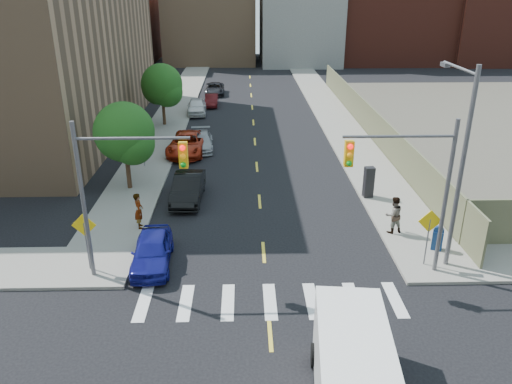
{
  "coord_description": "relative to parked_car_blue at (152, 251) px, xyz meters",
  "views": [
    {
      "loc": [
        -0.89,
        -12.84,
        11.91
      ],
      "look_at": [
        -0.3,
        10.69,
        2.0
      ],
      "focal_mm": 35.0,
      "sensor_mm": 36.0,
      "label": 1
    }
  ],
  "objects": [
    {
      "name": "warn_sign_nw",
      "position": [
        -2.71,
        -0.5,
        1.27
      ],
      "size": [
        1.06,
        0.06,
        2.83
      ],
      "color": "#59595E",
      "rests_on": "ground"
    },
    {
      "name": "ground",
      "position": [
        5.09,
        -7.0,
        -0.72
      ],
      "size": [
        160.0,
        160.0,
        0.0
      ],
      "primitive_type": "plane",
      "color": "black",
      "rests_on": "ground"
    },
    {
      "name": "bg_bldg_fareast",
      "position": [
        43.09,
        63.0,
        8.28
      ],
      "size": [
        14.0,
        16.0,
        18.0
      ],
      "primitive_type": "cube",
      "color": "#592319",
      "rests_on": "ground"
    },
    {
      "name": "signal_ne",
      "position": [
        11.08,
        -1.0,
        3.81
      ],
      "size": [
        4.59,
        0.3,
        7.0
      ],
      "color": "#59595E",
      "rests_on": "ground"
    },
    {
      "name": "warn_sign_midwest",
      "position": [
        -2.71,
        13.0,
        1.27
      ],
      "size": [
        1.06,
        0.06,
        2.83
      ],
      "color": "#59595E",
      "rests_on": "ground"
    },
    {
      "name": "parked_car_blue",
      "position": [
        0.0,
        0.0,
        0.0
      ],
      "size": [
        1.94,
        4.33,
        1.44
      ],
      "primitive_type": "imported",
      "rotation": [
        0.0,
        0.0,
        0.06
      ],
      "color": "navy",
      "rests_on": "ground"
    },
    {
      "name": "parked_car_grey",
      "position": [
        0.89,
        37.68,
        -0.08
      ],
      "size": [
        2.27,
        4.7,
        1.29
      ],
      "primitive_type": "imported",
      "rotation": [
        0.0,
        0.0,
        0.03
      ],
      "color": "black",
      "rests_on": "ground"
    },
    {
      "name": "parked_car_white",
      "position": [
        -0.38,
        28.33,
        0.03
      ],
      "size": [
        1.99,
        4.52,
        1.51
      ],
      "primitive_type": "imported",
      "rotation": [
        0.0,
        0.0,
        0.05
      ],
      "color": "silver",
      "rests_on": "ground"
    },
    {
      "name": "bg_bldg_midwest",
      "position": [
        -0.91,
        65.0,
        6.78
      ],
      "size": [
        14.0,
        16.0,
        15.0
      ],
      "primitive_type": "cube",
      "color": "#8C6B4C",
      "rests_on": "ground"
    },
    {
      "name": "streetlight_ne",
      "position": [
        13.29,
        -0.1,
        4.5
      ],
      "size": [
        0.25,
        3.7,
        9.0
      ],
      "color": "#59595E",
      "rests_on": "ground"
    },
    {
      "name": "parked_car_maroon",
      "position": [
        0.89,
        31.77,
        -0.11
      ],
      "size": [
        1.31,
        3.69,
        1.21
      ],
      "primitive_type": "imported",
      "rotation": [
        0.0,
        0.0,
        0.01
      ],
      "color": "#420D0F",
      "rests_on": "ground"
    },
    {
      "name": "mailbox",
      "position": [
        13.34,
        0.85,
        0.01
      ],
      "size": [
        0.6,
        0.54,
        1.21
      ],
      "rotation": [
        0.0,
        0.0,
        -0.4
      ],
      "color": "navy",
      "rests_on": "sidewalk_ne"
    },
    {
      "name": "sidewalk_nw",
      "position": [
        -2.66,
        34.5,
        -0.65
      ],
      "size": [
        3.5,
        73.0,
        0.15
      ],
      "primitive_type": "cube",
      "color": "gray",
      "rests_on": "ground"
    },
    {
      "name": "warn_sign_ne",
      "position": [
        12.29,
        -0.5,
        1.27
      ],
      "size": [
        1.06,
        0.06,
        2.83
      ],
      "color": "#59595E",
      "rests_on": "ground"
    },
    {
      "name": "bg_bldg_east",
      "position": [
        27.09,
        65.0,
        7.28
      ],
      "size": [
        18.0,
        18.0,
        16.0
      ],
      "primitive_type": "cube",
      "color": "#592319",
      "rests_on": "ground"
    },
    {
      "name": "fence_north",
      "position": [
        14.69,
        21.0,
        0.53
      ],
      "size": [
        0.12,
        44.0,
        2.5
      ],
      "primitive_type": "cube",
      "color": "#606244",
      "rests_on": "ground"
    },
    {
      "name": "pedestrian_east",
      "position": [
        11.7,
        2.65,
        0.4
      ],
      "size": [
        1.1,
        0.95,
        1.94
      ],
      "primitive_type": "imported",
      "rotation": [
        0.0,
        0.0,
        3.4
      ],
      "color": "gray",
      "rests_on": "sidewalk_ne"
    },
    {
      "name": "parked_car_red",
      "position": [
        -0.02,
        16.16,
        0.05
      ],
      "size": [
        2.98,
        5.75,
        1.55
      ],
      "primitive_type": "imported",
      "rotation": [
        0.0,
        0.0,
        -0.08
      ],
      "color": "#A22710",
      "rests_on": "ground"
    },
    {
      "name": "parked_car_black",
      "position": [
        0.89,
        7.32,
        0.05
      ],
      "size": [
        1.76,
        4.73,
        1.54
      ],
      "primitive_type": "imported",
      "rotation": [
        0.0,
        0.0,
        -0.03
      ],
      "color": "black",
      "rests_on": "ground"
    },
    {
      "name": "pedestrian_west",
      "position": [
        -1.23,
        3.52,
        0.38
      ],
      "size": [
        0.6,
        0.78,
        1.9
      ],
      "primitive_type": "imported",
      "rotation": [
        0.0,
        0.0,
        1.79
      ],
      "color": "gray",
      "rests_on": "sidewalk_nw"
    },
    {
      "name": "parked_car_silver",
      "position": [
        0.89,
        17.14,
        -0.08
      ],
      "size": [
        2.15,
        4.56,
        1.29
      ],
      "primitive_type": "imported",
      "rotation": [
        0.0,
        0.0,
        0.08
      ],
      "color": "#96999D",
      "rests_on": "ground"
    },
    {
      "name": "sidewalk_ne",
      "position": [
        12.84,
        34.5,
        -0.65
      ],
      "size": [
        3.5,
        73.0,
        0.15
      ],
      "primitive_type": "cube",
      "color": "gray",
      "rests_on": "ground"
    },
    {
      "name": "tree_west_near",
      "position": [
        -2.91,
        9.05,
        2.76
      ],
      "size": [
        3.66,
        3.64,
        5.52
      ],
      "color": "#332114",
      "rests_on": "ground"
    },
    {
      "name": "bg_bldg_west",
      "position": [
        -16.91,
        63.0,
        5.28
      ],
      "size": [
        14.0,
        18.0,
        12.0
      ],
      "primitive_type": "cube",
      "color": "#592319",
      "rests_on": "ground"
    },
    {
      "name": "payphone",
      "position": [
        11.52,
        7.23,
        0.35
      ],
      "size": [
        0.6,
        0.51,
        1.85
      ],
      "primitive_type": "cube",
      "rotation": [
        0.0,
        0.0,
        0.12
      ],
      "color": "black",
      "rests_on": "sidewalk_ne"
    },
    {
      "name": "signal_nw",
      "position": [
        -0.89,
        -1.0,
        3.81
      ],
      "size": [
        4.59,
        0.3,
        7.0
      ],
      "color": "#59595E",
      "rests_on": "ground"
    },
    {
      "name": "bg_bldg_center",
      "position": [
        13.09,
        63.0,
        4.28
      ],
      "size": [
        12.0,
        16.0,
        10.0
      ],
      "primitive_type": "cube",
      "color": "gray",
      "rests_on": "ground"
    },
    {
      "name": "tree_west_far",
      "position": [
        -2.91,
        24.05,
        2.76
      ],
      "size": [
        3.66,
        3.64,
        5.52
      ],
      "color": "#332114",
      "rests_on": "ground"
    },
    {
      "name": "cargo_van",
      "position": [
        7.37,
        -8.35,
        0.6
      ],
      "size": [
        2.76,
        5.71,
        2.52
      ],
      "rotation": [
        0.0,
        0.0,
        -0.1
      ],
      "color": "white",
      "rests_on": "ground"
    }
  ]
}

